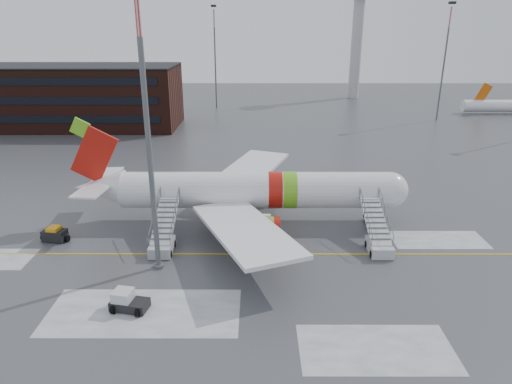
{
  "coord_description": "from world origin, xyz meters",
  "views": [
    {
      "loc": [
        2.26,
        -38.25,
        19.73
      ],
      "look_at": [
        2.18,
        4.65,
        4.0
      ],
      "focal_mm": 32.0,
      "sensor_mm": 36.0,
      "label": 1
    }
  ],
  "objects_px": {
    "baggage_tractor": "(55,235)",
    "light_mast_near": "(147,125)",
    "pushback_tug": "(127,301)",
    "airstair_fwd": "(378,238)",
    "airstair_aft": "(163,238)",
    "airliner": "(247,191)"
  },
  "relations": [
    {
      "from": "airliner",
      "to": "pushback_tug",
      "type": "distance_m",
      "value": 18.56
    },
    {
      "from": "light_mast_near",
      "to": "airstair_fwd",
      "type": "bearing_deg",
      "value": 10.15
    },
    {
      "from": "baggage_tractor",
      "to": "pushback_tug",
      "type": "bearing_deg",
      "value": -48.44
    },
    {
      "from": "airliner",
      "to": "airstair_fwd",
      "type": "xyz_separation_m",
      "value": [
        12.3,
        -6.54,
        -2.35
      ]
    },
    {
      "from": "airliner",
      "to": "baggage_tractor",
      "type": "distance_m",
      "value": 19.41
    },
    {
      "from": "airliner",
      "to": "pushback_tug",
      "type": "bearing_deg",
      "value": -117.51
    },
    {
      "from": "baggage_tractor",
      "to": "airstair_aft",
      "type": "bearing_deg",
      "value": -8.55
    },
    {
      "from": "baggage_tractor",
      "to": "light_mast_near",
      "type": "relative_size",
      "value": 0.12
    },
    {
      "from": "airstair_aft",
      "to": "airliner",
      "type": "bearing_deg",
      "value": 40.35
    },
    {
      "from": "airliner",
      "to": "airstair_fwd",
      "type": "height_order",
      "value": "airliner"
    },
    {
      "from": "pushback_tug",
      "to": "light_mast_near",
      "type": "relative_size",
      "value": 0.12
    },
    {
      "from": "airliner",
      "to": "airstair_aft",
      "type": "distance_m",
      "value": 10.37
    },
    {
      "from": "airstair_fwd",
      "to": "airstair_aft",
      "type": "relative_size",
      "value": 1.0
    },
    {
      "from": "pushback_tug",
      "to": "airstair_fwd",
      "type": "bearing_deg",
      "value": 25.13
    },
    {
      "from": "airstair_aft",
      "to": "light_mast_near",
      "type": "xyz_separation_m",
      "value": [
        0.23,
        -3.54,
        11.38
      ]
    },
    {
      "from": "airstair_fwd",
      "to": "pushback_tug",
      "type": "relative_size",
      "value": 2.64
    },
    {
      "from": "airstair_aft",
      "to": "pushback_tug",
      "type": "height_order",
      "value": "airstair_aft"
    },
    {
      "from": "airliner",
      "to": "pushback_tug",
      "type": "xyz_separation_m",
      "value": [
        -8.48,
        -16.28,
        -2.74
      ]
    },
    {
      "from": "airstair_aft",
      "to": "pushback_tug",
      "type": "distance_m",
      "value": 9.78
    },
    {
      "from": "pushback_tug",
      "to": "airstair_aft",
      "type": "bearing_deg",
      "value": 85.4
    },
    {
      "from": "airliner",
      "to": "light_mast_near",
      "type": "distance_m",
      "value": 15.45
    },
    {
      "from": "airliner",
      "to": "light_mast_near",
      "type": "xyz_separation_m",
      "value": [
        -7.46,
        -10.07,
        9.02
      ]
    }
  ]
}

